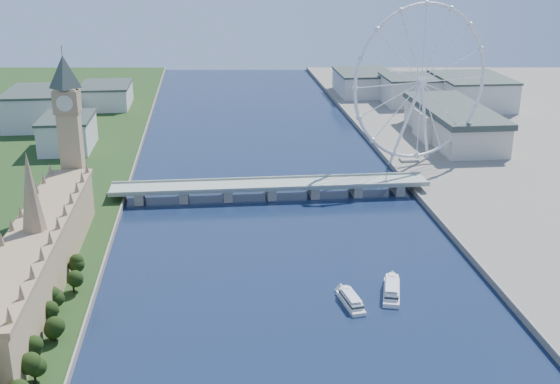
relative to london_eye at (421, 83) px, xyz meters
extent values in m
cube|color=tan|center=(-247.98, -185.08, -50.52)|extent=(24.00, 200.00, 28.00)
cone|color=#937A59|center=(-247.98, -185.08, -14.52)|extent=(12.00, 12.00, 40.00)
cube|color=tan|center=(-247.98, -77.08, -24.52)|extent=(13.00, 13.00, 80.00)
cube|color=#937A59|center=(-247.98, -77.08, 7.48)|extent=(15.00, 15.00, 14.00)
pyramid|color=#2D3833|center=(-247.98, -77.08, 35.48)|extent=(20.02, 20.02, 20.00)
cube|color=gray|center=(-119.98, -55.08, -59.02)|extent=(220.00, 22.00, 2.00)
cube|color=gray|center=(-209.98, -55.08, -63.77)|extent=(6.00, 20.00, 7.50)
cube|color=gray|center=(-179.98, -55.08, -63.77)|extent=(6.00, 20.00, 7.50)
cube|color=gray|center=(-149.98, -55.08, -63.77)|extent=(6.00, 20.00, 7.50)
cube|color=gray|center=(-119.98, -55.08, -63.77)|extent=(6.00, 20.00, 7.50)
cube|color=gray|center=(-89.98, -55.08, -63.77)|extent=(6.00, 20.00, 7.50)
cube|color=gray|center=(-59.98, -55.08, -63.77)|extent=(6.00, 20.00, 7.50)
cube|color=gray|center=(-29.98, -55.08, -63.77)|extent=(6.00, 20.00, 7.50)
torus|color=silver|center=(0.02, -0.08, 0.48)|extent=(113.60, 39.12, 118.60)
cylinder|color=silver|center=(0.02, -0.08, 0.48)|extent=(7.25, 6.61, 6.00)
cube|color=gray|center=(-2.98, 9.92, -63.52)|extent=(14.00, 10.00, 2.00)
cube|color=beige|center=(-279.98, 74.92, -51.52)|extent=(40.00, 60.00, 26.00)
cube|color=beige|center=(-319.98, 164.92, -48.52)|extent=(60.00, 80.00, 32.00)
cube|color=beige|center=(-269.98, 244.92, -53.52)|extent=(50.00, 70.00, 22.00)
cube|color=beige|center=(60.02, 224.92, -50.52)|extent=(60.00, 60.00, 28.00)
cube|color=beige|center=(120.02, 204.92, -49.52)|extent=(70.00, 90.00, 30.00)
cube|color=beige|center=(20.02, 284.92, -52.52)|extent=(60.00, 80.00, 24.00)
camera|label=1|loc=(-161.32, -514.44, 96.33)|focal=45.00mm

